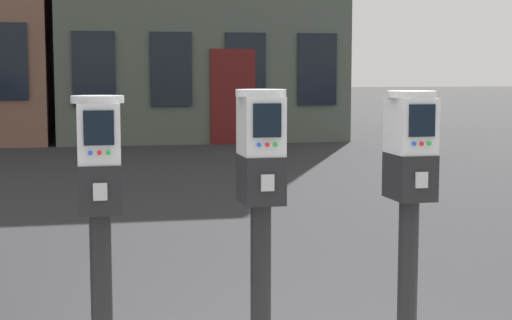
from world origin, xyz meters
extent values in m
cylinder|color=black|center=(-0.86, -0.29, 0.58)|extent=(0.09, 0.09, 0.87)
cube|color=black|center=(-0.86, -0.29, 1.11)|extent=(0.17, 0.24, 0.20)
cube|color=#A5A8AD|center=(-0.86, -0.42, 1.11)|extent=(0.06, 0.01, 0.07)
cube|color=#B7BABF|center=(-0.86, -0.29, 1.34)|extent=(0.17, 0.23, 0.25)
cube|color=black|center=(-0.86, -0.41, 1.37)|extent=(0.12, 0.01, 0.14)
cylinder|color=blue|center=(-0.89, -0.41, 1.27)|extent=(0.02, 0.01, 0.02)
cylinder|color=red|center=(-0.86, -0.41, 1.27)|extent=(0.02, 0.01, 0.02)
cylinder|color=green|center=(-0.82, -0.41, 1.27)|extent=(0.02, 0.01, 0.02)
cylinder|color=#B7BABF|center=(-0.86, -0.29, 1.48)|extent=(0.22, 0.22, 0.03)
cylinder|color=black|center=(-0.18, -0.29, 0.58)|extent=(0.09, 0.09, 0.89)
cube|color=black|center=(-0.18, -0.29, 1.13)|extent=(0.17, 0.24, 0.21)
cube|color=#A5A8AD|center=(-0.17, -0.42, 1.13)|extent=(0.06, 0.01, 0.07)
cube|color=#B7BABF|center=(-0.18, -0.29, 1.36)|extent=(0.17, 0.23, 0.25)
cube|color=black|center=(-0.17, -0.41, 1.39)|extent=(0.12, 0.01, 0.14)
cylinder|color=blue|center=(-0.21, -0.41, 1.29)|extent=(0.02, 0.01, 0.02)
cylinder|color=red|center=(-0.17, -0.41, 1.29)|extent=(0.02, 0.01, 0.02)
cylinder|color=green|center=(-0.14, -0.41, 1.29)|extent=(0.02, 0.01, 0.02)
cylinder|color=#B7BABF|center=(-0.18, -0.29, 1.50)|extent=(0.22, 0.22, 0.03)
cylinder|color=black|center=(0.51, -0.29, 0.58)|extent=(0.09, 0.09, 0.88)
cube|color=black|center=(0.51, -0.29, 1.12)|extent=(0.17, 0.24, 0.20)
cube|color=#A5A8AD|center=(0.51, -0.42, 1.12)|extent=(0.06, 0.01, 0.07)
cube|color=#B7BABF|center=(0.51, -0.29, 1.35)|extent=(0.17, 0.23, 0.25)
cube|color=black|center=(0.51, -0.41, 1.38)|extent=(0.12, 0.01, 0.14)
cylinder|color=blue|center=(0.47, -0.41, 1.28)|extent=(0.02, 0.01, 0.02)
cylinder|color=red|center=(0.51, -0.41, 1.28)|extent=(0.02, 0.01, 0.02)
cylinder|color=green|center=(0.54, -0.41, 1.28)|extent=(0.02, 0.01, 0.02)
cylinder|color=#B7BABF|center=(0.51, -0.29, 1.49)|extent=(0.22, 0.22, 0.03)
cube|color=black|center=(-2.52, 13.87, 1.82)|extent=(0.87, 0.06, 1.60)
cube|color=black|center=(-0.74, 13.87, 1.66)|extent=(0.90, 0.06, 1.60)
cube|color=black|center=(0.90, 13.87, 1.66)|extent=(0.90, 0.06, 1.60)
cube|color=black|center=(2.54, 13.87, 1.66)|extent=(0.90, 0.06, 1.60)
cube|color=black|center=(4.19, 13.87, 1.66)|extent=(0.90, 0.06, 1.60)
cube|color=#591414|center=(2.26, 13.87, 1.05)|extent=(1.00, 0.07, 2.10)
camera|label=1|loc=(-0.90, -3.63, 1.59)|focal=56.37mm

